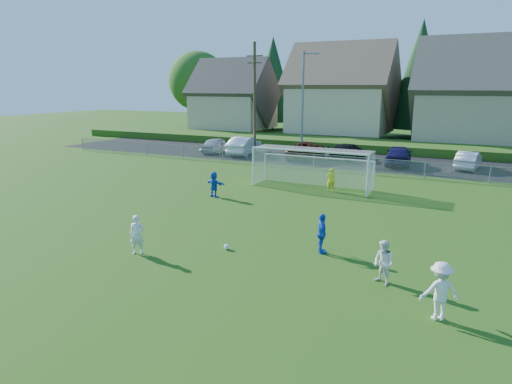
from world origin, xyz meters
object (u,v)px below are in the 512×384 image
car_c (307,150)px  car_a (217,145)px  car_b (244,146)px  soccer_ball (227,247)px  car_d (348,152)px  player_blue_b (214,184)px  player_white_a (137,235)px  player_white_c (440,291)px  car_e (399,155)px  goalkeeper (331,180)px  player_white_b (384,263)px  car_f (468,160)px  player_blue_a (322,234)px  soccer_goal (313,162)px

car_c → car_a: bearing=-3.3°
car_b → soccer_ball: bearing=109.4°
soccer_ball → car_d: 23.81m
player_blue_b → car_c: bearing=-75.4°
car_b → car_d: car_b is taller
player_white_a → player_white_c: 10.76m
car_e → goalkeeper: bearing=73.2°
player_white_b → goalkeeper: player_white_b is taller
car_a → car_f: car_a is taller
player_white_a → goalkeeper: (3.51, 13.33, -0.03)m
car_c → player_white_a: bearing=89.6°
car_c → car_e: size_ratio=1.15×
soccer_ball → car_f: size_ratio=0.05×
soccer_ball → car_f: bearing=71.5°
player_white_c → car_b: size_ratio=0.33×
player_white_c → car_b: (-18.91, 24.59, -0.01)m
player_white_a → player_white_b: size_ratio=1.02×
soccer_ball → car_d: car_d is taller
player_white_c → car_e: (-5.17, 25.04, -0.02)m
player_blue_b → car_c: size_ratio=0.27×
soccer_ball → player_white_b: bearing=-5.1°
car_f → car_b: bearing=9.2°
car_d → player_blue_b: bearing=85.5°
player_white_c → player_blue_b: (-12.88, 9.35, -0.09)m
car_a → soccer_ball: bearing=117.3°
soccer_ball → goalkeeper: bearing=86.6°
player_white_b → car_c: car_c is taller
car_d → player_blue_a: bearing=109.6°
car_d → soccer_goal: bearing=101.4°
player_white_a → player_white_b: 9.04m
car_b → car_f: bearing=176.4°
player_white_c → car_d: size_ratio=0.34×
soccer_ball → goalkeeper: size_ratio=0.15×
car_a → player_white_a: bearing=110.0°
car_a → car_d: bearing=-178.2°
car_d → car_e: bearing=175.7°
car_b → soccer_goal: (10.28, -10.38, 0.80)m
car_c → car_d: size_ratio=1.13×
car_a → soccer_goal: (13.20, -10.34, 0.90)m
player_white_c → soccer_goal: 16.65m
car_c → car_e: 7.76m
player_white_c → soccer_goal: bearing=-85.8°
car_f → soccer_goal: bearing=59.2°
player_blue_a → player_blue_b: (-8.39, 5.91, -0.04)m
player_blue_b → car_e: size_ratio=0.31×
car_c → player_blue_b: bearing=84.7°
soccer_ball → player_white_b: 6.17m
goalkeeper → player_blue_a: bearing=84.5°
car_a → car_e: bearing=177.2°
player_blue_b → car_f: size_ratio=0.36×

